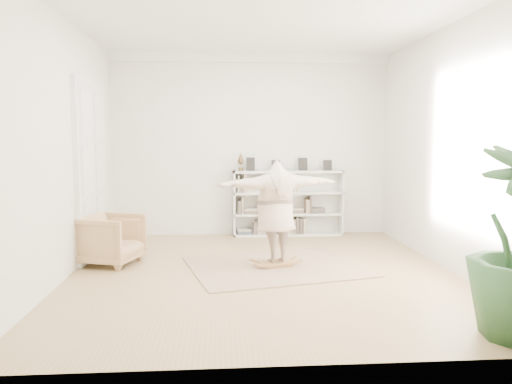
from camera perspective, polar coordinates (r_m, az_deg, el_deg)
floor at (r=7.30m, az=0.81°, el=-9.20°), size 6.00×6.00×0.00m
room_shell at (r=10.11m, az=-0.67°, el=15.08°), size 6.00×6.00×6.00m
doors at (r=8.59m, az=-18.24°, el=2.26°), size 0.09×1.78×2.92m
bookshelf at (r=10.02m, az=3.65°, el=-1.35°), size 2.20×0.35×1.64m
armchair at (r=8.01m, az=-16.31°, el=-5.23°), size 1.07×1.06×0.78m
rug at (r=7.61m, az=2.28°, el=-8.51°), size 2.90×2.53×0.02m
rocker_board at (r=7.59m, az=2.28°, el=-8.08°), size 0.57×0.42×0.11m
person at (r=7.43m, az=2.31°, el=-1.92°), size 1.94×0.93×1.52m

